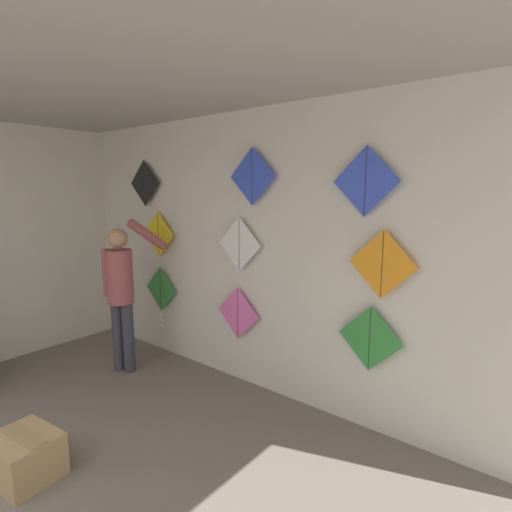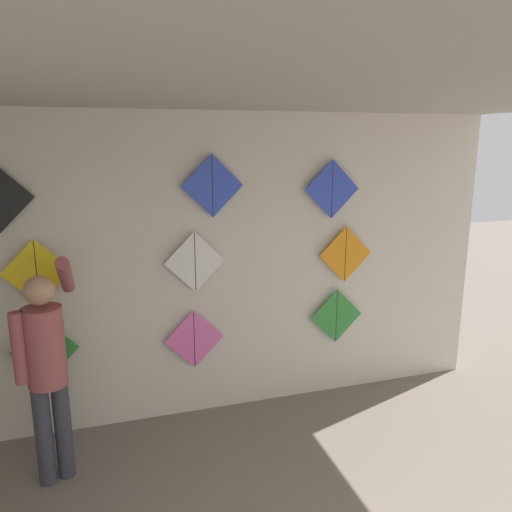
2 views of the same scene
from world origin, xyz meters
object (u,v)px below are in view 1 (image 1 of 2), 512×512
(kite_1, at_px, (238,313))
(kite_3, at_px, (158,234))
(kite_0, at_px, (161,292))
(kite_4, at_px, (239,244))
(kite_6, at_px, (145,183))
(kite_2, at_px, (370,339))
(kite_5, at_px, (382,264))
(kite_8, at_px, (366,181))
(kite_7, at_px, (252,176))
(cardboard_box, at_px, (25,456))
(shopkeeper, at_px, (121,287))

(kite_1, xyz_separation_m, kite_3, (-1.27, 0.00, 0.74))
(kite_0, distance_m, kite_4, 1.48)
(kite_6, bearing_deg, kite_1, 0.00)
(kite_1, xyz_separation_m, kite_2, (1.44, 0.00, 0.07))
(kite_3, xyz_separation_m, kite_5, (2.79, 0.00, -0.04))
(kite_3, bearing_deg, kite_8, 0.00)
(kite_8, bearing_deg, kite_2, 0.00)
(kite_1, xyz_separation_m, kite_5, (1.51, 0.00, 0.70))
(kite_0, relative_size, kite_4, 1.38)
(kite_1, distance_m, kite_3, 1.47)
(kite_0, distance_m, kite_5, 2.87)
(kite_5, relative_size, kite_7, 1.00)
(kite_5, distance_m, kite_6, 3.09)
(kite_1, relative_size, kite_8, 1.00)
(kite_0, height_order, kite_2, kite_2)
(kite_5, distance_m, kite_7, 1.49)
(cardboard_box, height_order, kite_0, kite_0)
(shopkeeper, relative_size, cardboard_box, 3.47)
(kite_2, xyz_separation_m, kite_3, (-2.71, 0.00, 0.67))
(kite_4, xyz_separation_m, kite_8, (1.32, 0.00, 0.61))
(kite_8, bearing_deg, kite_7, 180.00)
(kite_0, bearing_deg, kite_2, 0.02)
(kite_2, bearing_deg, kite_8, 180.00)
(shopkeeper, distance_m, kite_5, 2.81)
(kite_1, xyz_separation_m, kite_7, (0.20, 0.00, 1.40))
(kite_3, height_order, kite_6, kite_6)
(kite_1, bearing_deg, kite_2, 0.00)
(kite_5, bearing_deg, shopkeeper, -167.67)
(cardboard_box, height_order, kite_3, kite_3)
(kite_0, xyz_separation_m, kite_7, (1.47, 0.00, 1.38))
(kite_3, relative_size, kite_7, 1.00)
(kite_0, height_order, kite_3, kite_3)
(kite_2, bearing_deg, kite_3, 180.00)
(cardboard_box, distance_m, kite_0, 2.37)
(kite_3, xyz_separation_m, kite_4, (1.30, 0.00, -0.01))
(kite_5, bearing_deg, kite_3, 180.00)
(kite_5, bearing_deg, kite_4, 180.00)
(kite_5, relative_size, kite_8, 1.00)
(kite_2, distance_m, kite_8, 1.27)
(kite_4, distance_m, kite_5, 1.48)
(kite_0, relative_size, kite_7, 1.38)
(kite_2, height_order, kite_7, kite_7)
(kite_1, relative_size, kite_3, 1.00)
(kite_2, xyz_separation_m, kite_6, (-2.95, 0.00, 1.28))
(kite_6, bearing_deg, kite_2, 0.00)
(kite_1, height_order, kite_6, kite_6)
(shopkeeper, relative_size, kite_8, 3.13)
(kite_1, height_order, kite_4, kite_4)
(kite_3, xyz_separation_m, kite_8, (2.62, 0.00, 0.60))
(shopkeeper, relative_size, kite_7, 3.13)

